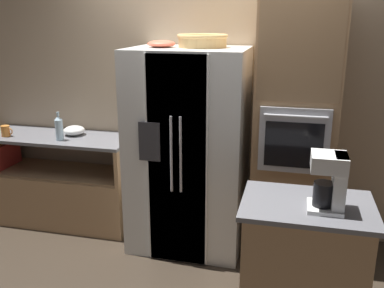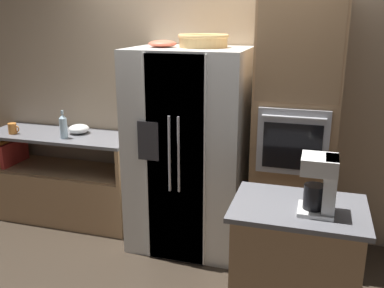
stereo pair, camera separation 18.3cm
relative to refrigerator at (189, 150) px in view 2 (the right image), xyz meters
name	(u,v)px [view 2 (the right image)]	position (x,y,z in m)	size (l,w,h in m)	color
ground_plane	(200,243)	(0.10, -0.02, -0.88)	(20.00, 20.00, 0.00)	#382D23
wall_back	(213,84)	(0.10, 0.42, 0.52)	(12.00, 0.06, 2.80)	tan
counter_left	(64,188)	(-1.37, 0.11, -0.56)	(1.51, 0.57, 0.89)	#A87F56
refrigerator	(189,150)	(0.00, 0.00, 0.00)	(0.98, 0.81, 1.76)	silver
wall_oven	(295,131)	(0.89, 0.07, 0.23)	(0.64, 0.69, 2.20)	#A87F56
island_counter	(294,274)	(0.99, -1.01, -0.41)	(0.78, 0.58, 0.93)	#A87F56
wicker_basket	(204,40)	(0.11, 0.06, 0.94)	(0.42, 0.42, 0.11)	tan
fruit_bowl	(163,44)	(-0.22, -0.01, 0.91)	(0.23, 0.23, 0.06)	#DB664C
bottle_tall	(64,126)	(-1.23, -0.01, 0.13)	(0.07, 0.07, 0.27)	silver
mug	(13,129)	(-1.80, -0.02, 0.07)	(0.12, 0.08, 0.11)	orange
mixing_bowl	(79,129)	(-1.19, 0.18, 0.06)	(0.20, 0.20, 0.09)	white
coffee_maker	(322,183)	(1.10, -1.07, 0.24)	(0.20, 0.20, 0.34)	white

